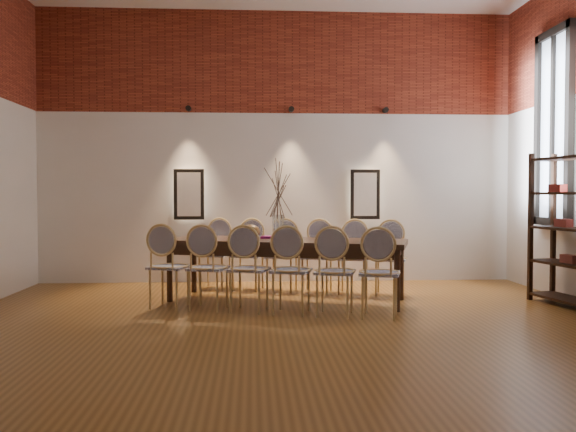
{
  "coord_description": "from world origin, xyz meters",
  "views": [
    {
      "loc": [
        -0.38,
        -5.55,
        1.29
      ],
      "look_at": [
        0.03,
        1.43,
        1.05
      ],
      "focal_mm": 38.0,
      "sensor_mm": 36.0,
      "label": 1
    }
  ],
  "objects": [
    {
      "name": "chair_near_d",
      "position": [
        0.05,
        1.05,
        0.47
      ],
      "size": [
        0.55,
        0.55,
        0.94
      ],
      "primitive_type": null,
      "rotation": [
        0.0,
        0.0,
        -0.3
      ],
      "color": "#D3B575",
      "rests_on": "floor"
    },
    {
      "name": "chair_near_c",
      "position": [
        -0.41,
        1.19,
        0.47
      ],
      "size": [
        0.55,
        0.55,
        0.94
      ],
      "primitive_type": null,
      "rotation": [
        0.0,
        0.0,
        -0.3
      ],
      "color": "#D3B575",
      "rests_on": "floor"
    },
    {
      "name": "dried_branches",
      "position": [
        -0.06,
        1.86,
        1.35
      ],
      "size": [
        0.5,
        0.5,
        0.7
      ],
      "primitive_type": null,
      "color": "#4B362C",
      "rests_on": "vase"
    },
    {
      "name": "spot_fixture_mid",
      "position": [
        0.2,
        3.42,
        2.55
      ],
      "size": [
        0.08,
        0.1,
        0.08
      ],
      "primitive_type": "cylinder",
      "rotation": [
        1.57,
        0.0,
        0.0
      ],
      "color": "black",
      "rests_on": "wall_back"
    },
    {
      "name": "bowl",
      "position": [
        -0.4,
        1.91,
        0.84
      ],
      "size": [
        0.24,
        0.24,
        0.18
      ],
      "primitive_type": "ellipsoid",
      "color": "brown",
      "rests_on": "dining_table"
    },
    {
      "name": "chair_far_e",
      "position": [
        0.94,
        2.33,
        0.47
      ],
      "size": [
        0.55,
        0.55,
        0.94
      ],
      "primitive_type": null,
      "rotation": [
        0.0,
        0.0,
        2.85
      ],
      "color": "#D3B575",
      "rests_on": "floor"
    },
    {
      "name": "vase",
      "position": [
        -0.06,
        1.86,
        0.9
      ],
      "size": [
        0.14,
        0.14,
        0.3
      ],
      "primitive_type": "cylinder",
      "color": "silver",
      "rests_on": "dining_table"
    },
    {
      "name": "spot_fixture_left",
      "position": [
        -1.3,
        3.42,
        2.55
      ],
      "size": [
        0.08,
        0.1,
        0.08
      ],
      "primitive_type": "cylinder",
      "rotation": [
        1.57,
        0.0,
        0.0
      ],
      "color": "black",
      "rests_on": "wall_back"
    },
    {
      "name": "niche_left",
      "position": [
        -1.3,
        3.45,
        1.3
      ],
      "size": [
        0.36,
        0.06,
        0.66
      ],
      "primitive_type": "cube",
      "color": "#FFEAC6",
      "rests_on": "wall_back"
    },
    {
      "name": "chair_near_b",
      "position": [
        -0.87,
        1.33,
        0.47
      ],
      "size": [
        0.55,
        0.55,
        0.94
      ],
      "primitive_type": null,
      "rotation": [
        0.0,
        0.0,
        -0.3
      ],
      "color": "#D3B575",
      "rests_on": "floor"
    },
    {
      "name": "shelving_rack",
      "position": [
        3.28,
        1.3,
        0.9
      ],
      "size": [
        0.55,
        1.05,
        1.8
      ],
      "primitive_type": null,
      "rotation": [
        0.0,
        0.0,
        0.17
      ],
      "color": "black",
      "rests_on": "floor"
    },
    {
      "name": "niche_right",
      "position": [
        1.3,
        3.45,
        1.3
      ],
      "size": [
        0.36,
        0.06,
        0.66
      ],
      "primitive_type": "cube",
      "color": "#FFEAC6",
      "rests_on": "wall_back"
    },
    {
      "name": "chair_far_b",
      "position": [
        -0.44,
        2.75,
        0.47
      ],
      "size": [
        0.55,
        0.55,
        0.94
      ],
      "primitive_type": null,
      "rotation": [
        0.0,
        0.0,
        2.85
      ],
      "color": "#D3B575",
      "rests_on": "floor"
    },
    {
      "name": "window_glass",
      "position": [
        3.46,
        2.0,
        2.15
      ],
      "size": [
        0.02,
        0.78,
        2.38
      ],
      "primitive_type": "cube",
      "color": "silver",
      "rests_on": "wall_right"
    },
    {
      "name": "dining_table",
      "position": [
        0.03,
        1.83,
        0.38
      ],
      "size": [
        3.02,
        1.72,
        0.75
      ],
      "primitive_type": "cube",
      "rotation": [
        0.0,
        0.0,
        -0.3
      ],
      "color": "#371F13",
      "rests_on": "floor"
    },
    {
      "name": "chair_near_a",
      "position": [
        -1.33,
        1.47,
        0.47
      ],
      "size": [
        0.55,
        0.55,
        0.94
      ],
      "primitive_type": null,
      "rotation": [
        0.0,
        0.0,
        -0.3
      ],
      "color": "#D3B575",
      "rests_on": "floor"
    },
    {
      "name": "floor",
      "position": [
        0.0,
        0.0,
        -0.01
      ],
      "size": [
        7.0,
        7.0,
        0.02
      ],
      "primitive_type": "cube",
      "color": "brown",
      "rests_on": "ground"
    },
    {
      "name": "window_frame",
      "position": [
        3.44,
        2.0,
        2.15
      ],
      "size": [
        0.08,
        0.9,
        2.5
      ],
      "primitive_type": "cube",
      "color": "black",
      "rests_on": "wall_right"
    },
    {
      "name": "wall_back",
      "position": [
        0.0,
        3.55,
        2.0
      ],
      "size": [
        7.0,
        0.1,
        4.0
      ],
      "primitive_type": "cube",
      "color": "silver",
      "rests_on": "ground"
    },
    {
      "name": "chair_far_c",
      "position": [
        0.02,
        2.61,
        0.47
      ],
      "size": [
        0.55,
        0.55,
        0.94
      ],
      "primitive_type": null,
      "rotation": [
        0.0,
        0.0,
        2.85
      ],
      "color": "#D3B575",
      "rests_on": "floor"
    },
    {
      "name": "window_mullion",
      "position": [
        3.44,
        2.0,
        2.15
      ],
      "size": [
        0.06,
        0.06,
        2.4
      ],
      "primitive_type": "cube",
      "color": "black",
      "rests_on": "wall_right"
    },
    {
      "name": "brick_band_back",
      "position": [
        0.0,
        3.48,
        3.25
      ],
      "size": [
        7.0,
        0.02,
        1.5
      ],
      "primitive_type": "cube",
      "color": "maroon",
      "rests_on": "ground"
    },
    {
      "name": "chair_far_f",
      "position": [
        1.4,
        2.19,
        0.47
      ],
      "size": [
        0.55,
        0.55,
        0.94
      ],
      "primitive_type": null,
      "rotation": [
        0.0,
        0.0,
        2.85
      ],
      "color": "#D3B575",
      "rests_on": "floor"
    },
    {
      "name": "book",
      "position": [
        -0.13,
        2.03,
        0.77
      ],
      "size": [
        0.3,
        0.25,
        0.03
      ],
      "primitive_type": "cube",
      "rotation": [
        0.0,
        0.0,
        -0.3
      ],
      "color": "#7E1263",
      "rests_on": "dining_table"
    },
    {
      "name": "chair_far_a",
      "position": [
        -0.9,
        2.89,
        0.47
      ],
      "size": [
        0.55,
        0.55,
        0.94
      ],
      "primitive_type": null,
      "rotation": [
        0.0,
        0.0,
        2.85
      ],
      "color": "#D3B575",
      "rests_on": "floor"
    },
    {
      "name": "spot_fixture_right",
      "position": [
        1.6,
        3.42,
        2.55
      ],
      "size": [
        0.08,
        0.1,
        0.08
      ],
      "primitive_type": "cylinder",
      "rotation": [
        1.57,
        0.0,
        0.0
      ],
      "color": "black",
      "rests_on": "wall_back"
    },
    {
      "name": "chair_near_e",
      "position": [
        0.5,
        0.91,
        0.47
      ],
      "size": [
        0.55,
        0.55,
        0.94
      ],
      "primitive_type": null,
      "rotation": [
        0.0,
        0.0,
        -0.3
      ],
      "color": "#D3B575",
      "rests_on": "floor"
    },
    {
      "name": "chair_far_d",
      "position": [
        0.48,
        2.47,
        0.47
      ],
      "size": [
        0.55,
        0.55,
        0.94
      ],
      "primitive_type": null,
      "rotation": [
        0.0,
        0.0,
        2.85
      ],
      "color": "#D3B575",
      "rests_on": "floor"
    },
    {
      "name": "chair_near_f",
      "position": [
        0.96,
        0.77,
        0.47
      ],
      "size": [
        0.55,
        0.55,
        0.94
      ],
      "primitive_type": null,
      "rotation": [
        0.0,
        0.0,
        -0.3
      ],
      "color": "#D3B575",
      "rests_on": "floor"
    }
  ]
}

